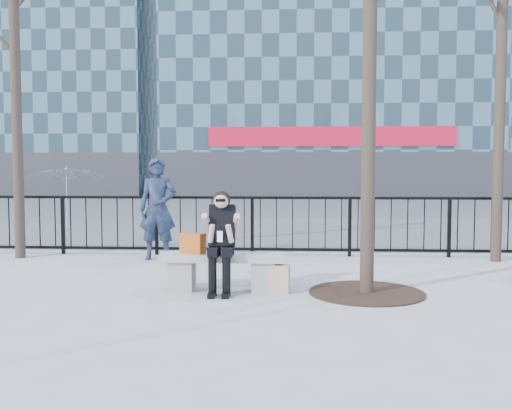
{
  "coord_description": "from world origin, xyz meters",
  "views": [
    {
      "loc": [
        0.89,
        -7.51,
        1.65
      ],
      "look_at": [
        0.4,
        0.8,
        1.1
      ],
      "focal_mm": 40.0,
      "sensor_mm": 36.0,
      "label": 1
    }
  ],
  "objects": [
    {
      "name": "ground",
      "position": [
        0.0,
        0.0,
        0.0
      ],
      "size": [
        120.0,
        120.0,
        0.0
      ],
      "primitive_type": "plane",
      "color": "gray",
      "rests_on": "ground"
    },
    {
      "name": "street_surface",
      "position": [
        0.0,
        15.0,
        0.0
      ],
      "size": [
        60.0,
        23.0,
        0.01
      ],
      "primitive_type": "cube",
      "color": "#474747",
      "rests_on": "ground"
    },
    {
      "name": "railing",
      "position": [
        0.0,
        3.0,
        0.55
      ],
      "size": [
        14.0,
        0.06,
        1.1
      ],
      "color": "black",
      "rests_on": "ground"
    },
    {
      "name": "building_left",
      "position": [
        -15.0,
        27.0,
        11.3
      ],
      "size": [
        16.2,
        10.2,
        22.6
      ],
      "color": "#476A73",
      "rests_on": "ground"
    },
    {
      "name": "tree_grate",
      "position": [
        1.9,
        -0.1,
        0.01
      ],
      "size": [
        1.5,
        1.5,
        0.02
      ],
      "primitive_type": "cylinder",
      "color": "black",
      "rests_on": "ground"
    },
    {
      "name": "bench_main",
      "position": [
        0.0,
        0.0,
        0.3
      ],
      "size": [
        1.65,
        0.46,
        0.49
      ],
      "color": "gray",
      "rests_on": "ground"
    },
    {
      "name": "seated_woman",
      "position": [
        0.0,
        -0.16,
        0.67
      ],
      "size": [
        0.5,
        0.64,
        1.34
      ],
      "color": "black",
      "rests_on": "ground"
    },
    {
      "name": "handbag",
      "position": [
        -0.4,
        0.02,
        0.63
      ],
      "size": [
        0.37,
        0.28,
        0.27
      ],
      "primitive_type": "cube",
      "rotation": [
        0.0,
        0.0,
        -0.43
      ],
      "color": "#B64E16",
      "rests_on": "bench_main"
    },
    {
      "name": "shopping_bag",
      "position": [
        0.7,
        -0.13,
        0.19
      ],
      "size": [
        0.41,
        0.21,
        0.37
      ],
      "primitive_type": "cube",
      "rotation": [
        0.0,
        0.0,
        -0.17
      ],
      "color": "tan",
      "rests_on": "ground"
    },
    {
      "name": "standing_man",
      "position": [
        -1.45,
        2.46,
        0.91
      ],
      "size": [
        0.68,
        0.47,
        1.81
      ],
      "primitive_type": "imported",
      "rotation": [
        0.0,
        0.0,
        0.05
      ],
      "color": "black",
      "rests_on": "ground"
    },
    {
      "name": "vendor_umbrella",
      "position": [
        -4.88,
        6.88,
        0.85
      ],
      "size": [
        1.99,
        2.03,
        1.7
      ],
      "primitive_type": "imported",
      "rotation": [
        0.0,
        0.0,
        0.07
      ],
      "color": "gold",
      "rests_on": "ground"
    }
  ]
}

